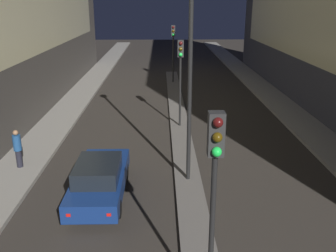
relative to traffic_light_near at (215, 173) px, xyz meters
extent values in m
cube|color=#66605B|center=(0.00, 14.01, -3.57)|extent=(1.06, 32.39, 0.13)
cylinder|color=black|center=(0.00, 0.03, -1.56)|extent=(0.12, 0.12, 3.89)
cube|color=#2D2D2D|center=(0.00, 0.03, 0.84)|extent=(0.32, 0.28, 0.90)
sphere|color=#4C0F0F|center=(0.00, -0.15, 1.14)|extent=(0.20, 0.20, 0.20)
sphere|color=#4C380A|center=(0.00, -0.15, 0.84)|extent=(0.20, 0.20, 0.20)
sphere|color=#1EEA4C|center=(0.00, -0.15, 0.54)|extent=(0.20, 0.20, 0.20)
cylinder|color=black|center=(0.00, 13.44, -1.56)|extent=(0.12, 0.12, 3.89)
cube|color=#2D2D2D|center=(0.00, 13.44, 0.84)|extent=(0.32, 0.28, 0.90)
sphere|color=#4C0F0F|center=(0.00, 13.26, 1.14)|extent=(0.20, 0.20, 0.20)
sphere|color=#4C380A|center=(0.00, 13.26, 0.84)|extent=(0.20, 0.20, 0.20)
sphere|color=#1EEA4C|center=(0.00, 13.26, 0.54)|extent=(0.20, 0.20, 0.20)
cylinder|color=black|center=(0.00, 25.33, -1.56)|extent=(0.12, 0.12, 3.89)
cube|color=#2D2D2D|center=(0.00, 25.33, 0.84)|extent=(0.32, 0.28, 0.90)
sphere|color=#4C0F0F|center=(0.00, 25.15, 1.14)|extent=(0.20, 0.20, 0.20)
sphere|color=#4C380A|center=(0.00, 25.15, 0.84)|extent=(0.20, 0.20, 0.20)
sphere|color=#1EEA4C|center=(0.00, 25.15, 0.54)|extent=(0.20, 0.20, 0.20)
cylinder|color=black|center=(0.00, 6.73, 1.08)|extent=(0.16, 0.16, 9.17)
cube|color=navy|center=(-3.33, 5.61, -3.01)|extent=(1.78, 4.69, 0.62)
cube|color=black|center=(-3.33, 5.26, -2.40)|extent=(1.52, 2.11, 0.59)
cube|color=red|center=(-3.96, 3.26, -2.98)|extent=(0.14, 0.04, 0.10)
cube|color=red|center=(-2.71, 3.26, -2.98)|extent=(0.14, 0.04, 0.10)
cylinder|color=black|center=(-4.11, 7.06, -3.32)|extent=(0.22, 0.64, 0.64)
cylinder|color=black|center=(-2.55, 7.06, -3.32)|extent=(0.22, 0.64, 0.64)
cylinder|color=black|center=(-4.11, 4.16, -3.32)|extent=(0.22, 0.64, 0.64)
cylinder|color=black|center=(-2.55, 4.16, -3.32)|extent=(0.22, 0.64, 0.64)
cylinder|color=black|center=(-7.13, 7.91, -3.09)|extent=(0.25, 0.25, 0.76)
cylinder|color=navy|center=(-7.13, 7.91, -2.37)|extent=(0.34, 0.34, 0.68)
sphere|color=#9E704C|center=(-7.13, 7.91, -1.92)|extent=(0.22, 0.22, 0.22)
camera|label=1|loc=(-1.08, -6.83, 3.34)|focal=40.00mm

